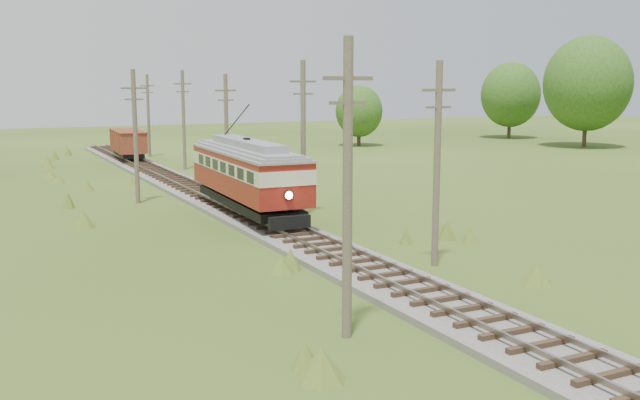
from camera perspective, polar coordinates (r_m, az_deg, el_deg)
railbed_main at (r=43.35m, az=-6.85°, el=-0.72°), size 3.60×96.00×0.57m
streetcar at (r=40.84m, az=-5.84°, el=2.33°), size 3.61×13.24×6.01m
gondola at (r=73.10m, az=-15.10°, el=4.46°), size 2.96×8.00×2.62m
gravel_pile at (r=59.20m, az=-7.45°, el=2.31°), size 3.49×3.70×1.27m
utility_pole_r_2 at (r=30.08m, az=9.35°, el=2.99°), size 1.60×0.30×8.60m
utility_pole_r_3 at (r=41.24m, az=-1.35°, el=5.05°), size 1.60×0.30×9.00m
utility_pole_r_4 at (r=53.24m, az=-7.49°, el=5.58°), size 1.60×0.30×8.40m
utility_pole_r_5 at (r=65.75m, az=-10.86°, el=6.39°), size 1.60×0.30×8.90m
utility_pole_r_6 at (r=78.30m, az=-13.57°, el=6.65°), size 1.60×0.30×8.70m
utility_pole_l_a at (r=21.04m, az=2.22°, el=1.03°), size 1.60×0.30×9.00m
utility_pole_l_b at (r=47.40m, az=-14.55°, el=5.05°), size 1.60×0.30×8.60m
tree_right_4 at (r=93.69m, az=20.62°, el=8.70°), size 10.50×10.50×13.53m
tree_right_5 at (r=106.63m, az=15.00°, el=8.13°), size 8.40×8.40×10.82m
tree_mid_b at (r=89.94m, az=3.14°, el=7.10°), size 5.88×5.88×7.57m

